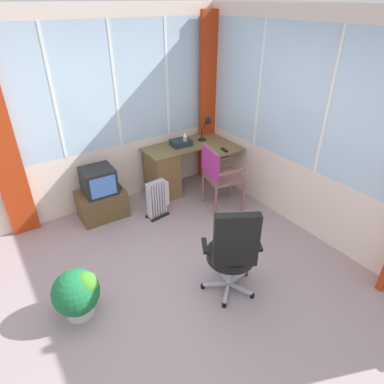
% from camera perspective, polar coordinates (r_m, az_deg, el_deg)
% --- Properties ---
extents(ground, '(5.01, 5.30, 0.06)m').
position_cam_1_polar(ground, '(3.74, -2.24, -17.16)').
color(ground, gray).
extents(north_window_panel, '(4.01, 0.07, 2.69)m').
position_cam_1_polar(north_window_panel, '(4.73, -17.25, 12.13)').
color(north_window_panel, beige).
rests_on(north_window_panel, ground).
extents(east_window_panel, '(0.07, 4.30, 2.69)m').
position_cam_1_polar(east_window_panel, '(4.21, 21.72, 9.08)').
color(east_window_panel, beige).
rests_on(east_window_panel, ground).
extents(curtain_north_left, '(0.33, 0.09, 2.59)m').
position_cam_1_polar(curtain_north_left, '(4.49, -30.16, 7.67)').
color(curtain_north_left, '#B33412').
rests_on(curtain_north_left, ground).
extents(curtain_corner, '(0.34, 0.09, 2.59)m').
position_cam_1_polar(curtain_corner, '(5.48, 2.96, 15.29)').
color(curtain_corner, '#B33412').
rests_on(curtain_corner, ground).
extents(desk, '(1.33, 0.91, 0.76)m').
position_cam_1_polar(desk, '(5.15, -4.35, 3.69)').
color(desk, brown).
rests_on(desk, ground).
extents(desk_lamp, '(0.22, 0.19, 0.38)m').
position_cam_1_polar(desk_lamp, '(5.28, 2.73, 11.39)').
color(desk_lamp, black).
rests_on(desk_lamp, desk).
extents(tv_remote, '(0.06, 0.15, 0.02)m').
position_cam_1_polar(tv_remote, '(4.99, 5.58, 7.20)').
color(tv_remote, black).
rests_on(tv_remote, desk).
extents(spray_bottle, '(0.06, 0.06, 0.22)m').
position_cam_1_polar(spray_bottle, '(5.09, -1.22, 8.94)').
color(spray_bottle, pink).
rests_on(spray_bottle, desk).
extents(paper_tray, '(0.32, 0.26, 0.09)m').
position_cam_1_polar(paper_tray, '(5.14, -1.94, 8.48)').
color(paper_tray, '#1E2D31').
rests_on(paper_tray, desk).
extents(wooden_armchair, '(0.58, 0.57, 0.97)m').
position_cam_1_polar(wooden_armchair, '(4.68, 4.16, 3.70)').
color(wooden_armchair, '#82584B').
rests_on(wooden_armchair, ground).
extents(office_chair, '(0.62, 0.60, 1.08)m').
position_cam_1_polar(office_chair, '(3.32, 7.06, -9.84)').
color(office_chair, '#B7B7BF').
rests_on(office_chair, ground).
extents(tv_on_stand, '(0.65, 0.46, 0.76)m').
position_cam_1_polar(tv_on_stand, '(4.80, -15.37, -0.64)').
color(tv_on_stand, brown).
rests_on(tv_on_stand, ground).
extents(space_heater, '(0.36, 0.21, 0.56)m').
position_cam_1_polar(space_heater, '(4.69, -5.85, -1.11)').
color(space_heater, silver).
rests_on(space_heater, ground).
extents(potted_plant, '(0.45, 0.45, 0.52)m').
position_cam_1_polar(potted_plant, '(3.51, -19.10, -16.02)').
color(potted_plant, beige).
rests_on(potted_plant, ground).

